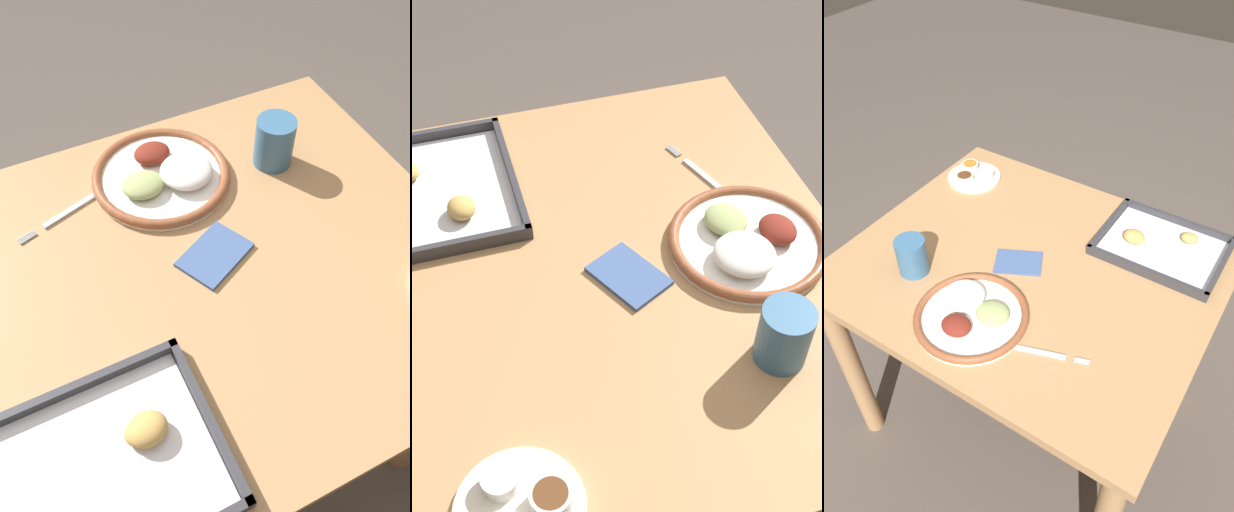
# 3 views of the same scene
# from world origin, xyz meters

# --- Properties ---
(ground_plane) EXTENTS (8.00, 8.00, 0.00)m
(ground_plane) POSITION_xyz_m (0.00, 0.00, 0.00)
(ground_plane) COLOR #564C44
(dining_table) EXTENTS (0.96, 0.81, 0.73)m
(dining_table) POSITION_xyz_m (0.00, 0.00, 0.61)
(dining_table) COLOR #AD7F51
(dining_table) RESTS_ON ground_plane
(dinner_plate) EXTENTS (0.28, 0.28, 0.05)m
(dinner_plate) POSITION_xyz_m (-0.02, -0.23, 0.75)
(dinner_plate) COLOR white
(dinner_plate) RESTS_ON dining_table
(fork) EXTENTS (0.20, 0.08, 0.00)m
(fork) POSITION_xyz_m (0.17, -0.23, 0.74)
(fork) COLOR #B2B2B7
(fork) RESTS_ON dining_table
(saucer_plate) EXTENTS (0.17, 0.17, 0.04)m
(saucer_plate) POSITION_xyz_m (-0.37, 0.24, 0.75)
(saucer_plate) COLOR beige
(saucer_plate) RESTS_ON dining_table
(baking_tray) EXTENTS (0.34, 0.26, 0.04)m
(baking_tray) POSITION_xyz_m (0.26, 0.25, 0.74)
(baking_tray) COLOR #333338
(baking_tray) RESTS_ON dining_table
(drinking_cup) EXTENTS (0.08, 0.08, 0.10)m
(drinking_cup) POSITION_xyz_m (-0.25, -0.18, 0.78)
(drinking_cup) COLOR #38668E
(drinking_cup) RESTS_ON dining_table
(napkin) EXTENTS (0.15, 0.13, 0.01)m
(napkin) POSITION_xyz_m (-0.03, -0.01, 0.74)
(napkin) COLOR #3F598C
(napkin) RESTS_ON dining_table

